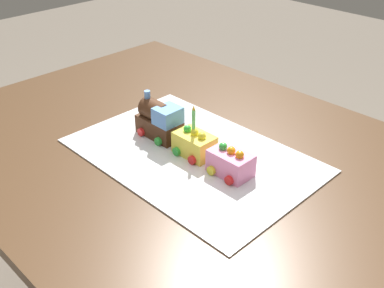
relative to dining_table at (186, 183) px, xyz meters
name	(u,v)px	position (x,y,z in m)	size (l,w,h in m)	color
dining_table	(186,183)	(0.00, 0.00, 0.00)	(1.40, 1.00, 0.74)	#4C331E
cake_board	(192,155)	(0.03, -0.01, 0.11)	(0.60, 0.40, 0.00)	silver
cake_locomotive	(160,120)	(-0.09, -0.01, 0.16)	(0.14, 0.08, 0.12)	#472816
cake_car_flatbed_lemon	(194,144)	(0.04, -0.01, 0.14)	(0.10, 0.08, 0.07)	#F4E04C
cake_car_hopper_bubblegum	(231,163)	(0.15, -0.01, 0.14)	(0.10, 0.08, 0.07)	pink
birthday_candle	(194,117)	(0.03, -0.01, 0.21)	(0.01, 0.01, 0.06)	#66D872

